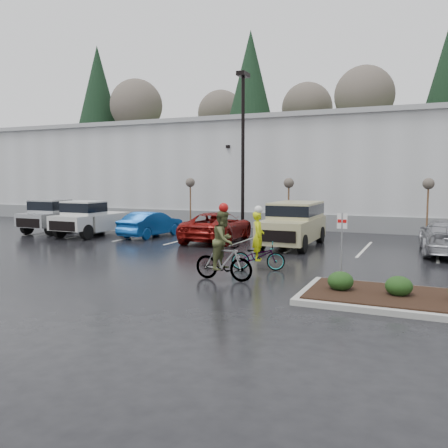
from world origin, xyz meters
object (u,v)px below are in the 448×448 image
at_px(lamppost, 243,135).
at_px(car_blue, 151,224).
at_px(cyclist_olive, 224,252).
at_px(pickup_silver, 62,215).
at_px(sapling_east, 428,187).
at_px(suv_tan, 292,224).
at_px(fire_lane_sign, 342,239).
at_px(cyclist_hivis, 258,250).
at_px(car_red, 217,227).
at_px(car_far_silver, 447,237).
at_px(sapling_west, 190,185).
at_px(pickup_white, 95,218).
at_px(sapling_mid, 289,186).

xyz_separation_m(lamppost, car_blue, (-3.79, -3.97, -5.00)).
bearing_deg(lamppost, cyclist_olive, -71.09).
bearing_deg(pickup_silver, lamppost, 22.59).
relative_size(sapling_east, car_blue, 0.77).
bearing_deg(lamppost, suv_tan, -45.88).
bearing_deg(pickup_silver, fire_lane_sign, -23.37).
distance_m(pickup_silver, cyclist_hivis, 15.98).
relative_size(car_red, car_far_silver, 1.04).
height_order(sapling_west, pickup_white, sapling_west).
distance_m(sapling_east, fire_lane_sign, 13.06).
relative_size(sapling_west, suv_tan, 0.63).
distance_m(lamppost, pickup_silver, 11.75).
distance_m(sapling_mid, car_red, 5.98).
distance_m(car_blue, car_far_silver, 14.63).
xyz_separation_m(pickup_white, car_far_silver, (17.89, 0.65, -0.24)).
bearing_deg(sapling_east, lamppost, -174.29).
distance_m(fire_lane_sign, car_far_silver, 8.38).
height_order(sapling_west, car_blue, sapling_west).
relative_size(lamppost, car_red, 1.74).
bearing_deg(pickup_silver, pickup_white, -10.49).
xyz_separation_m(sapling_west, pickup_silver, (-5.94, -5.14, -1.75)).
bearing_deg(fire_lane_sign, cyclist_hivis, 157.12).
distance_m(fire_lane_sign, cyclist_hivis, 3.42).
bearing_deg(sapling_west, pickup_white, -118.30).
relative_size(sapling_west, fire_lane_sign, 1.45).
relative_size(car_red, suv_tan, 1.04).
bearing_deg(car_red, suv_tan, 173.05).
height_order(lamppost, car_blue, lamppost).
bearing_deg(pickup_white, lamppost, 33.51).
height_order(sapling_mid, car_blue, sapling_mid).
height_order(sapling_east, pickup_silver, sapling_east).
height_order(fire_lane_sign, pickup_silver, fire_lane_sign).
relative_size(sapling_east, cyclist_hivis, 1.42).
distance_m(cyclist_hivis, cyclist_olive, 2.04).
height_order(suv_tan, cyclist_hivis, cyclist_hivis).
height_order(car_red, cyclist_olive, cyclist_olive).
height_order(sapling_mid, cyclist_hivis, sapling_mid).
bearing_deg(cyclist_olive, sapling_west, 33.23).
xyz_separation_m(sapling_mid, suv_tan, (1.74, -5.37, -1.70)).
xyz_separation_m(car_blue, cyclist_hivis, (8.51, -6.53, 0.02)).
relative_size(lamppost, car_blue, 2.21).
xyz_separation_m(fire_lane_sign, suv_tan, (-3.56, 7.43, -0.38)).
bearing_deg(suv_tan, cyclist_hivis, -85.53).
xyz_separation_m(car_red, cyclist_olive, (4.01, -8.31, 0.15)).
xyz_separation_m(suv_tan, cyclist_hivis, (0.48, -6.13, -0.33)).
distance_m(pickup_white, suv_tan, 11.30).
xyz_separation_m(car_blue, car_red, (4.06, -0.20, 0.05)).
height_order(car_blue, cyclist_olive, cyclist_olive).
distance_m(sapling_east, cyclist_hivis, 12.82).
bearing_deg(cyclist_olive, sapling_east, -21.33).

